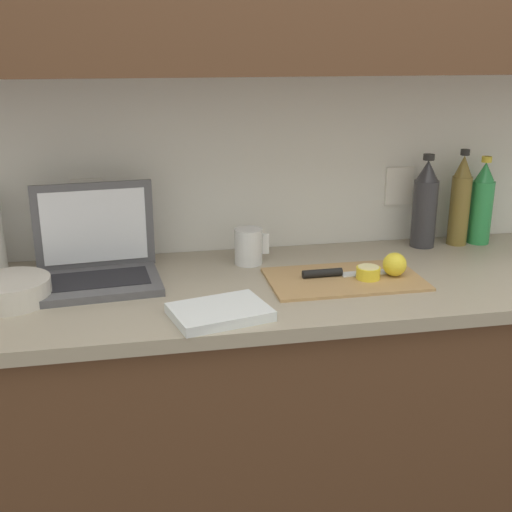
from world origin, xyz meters
The scene contains 13 objects.
wall_back centered at (0.00, 0.23, 1.56)m, with size 5.20×0.38×2.60m.
counter_unit centered at (0.02, 0.00, 0.45)m, with size 2.34×0.61×0.89m.
laptop centered at (-0.74, 0.10, 0.95)m, with size 0.34×0.27×0.26m.
cutting_board centered at (-0.09, -0.03, 0.89)m, with size 0.41×0.25×0.01m, color tan.
knife centered at (-0.11, -0.01, 0.90)m, with size 0.28×0.04×0.02m.
lemon_half_cut centered at (-0.03, -0.05, 0.91)m, with size 0.06×0.06×0.03m.
lemon_whole_beside centered at (0.05, -0.04, 0.93)m, with size 0.06×0.06×0.06m.
bottle_green_soda centered at (0.44, 0.23, 1.02)m, with size 0.07×0.07×0.28m.
bottle_oil_tall centered at (0.37, 0.23, 1.03)m, with size 0.06×0.06×0.30m.
bottle_water_clear centered at (0.25, 0.23, 1.02)m, with size 0.08×0.08×0.29m.
measuring_cup centered at (-0.32, 0.16, 0.94)m, with size 0.10×0.08×0.10m.
bowl_white centered at (-0.95, -0.02, 0.92)m, with size 0.20×0.20×0.06m.
dish_towel centered at (-0.46, -0.21, 0.90)m, with size 0.22×0.16×0.02m, color white.
Camera 1 is at (-0.64, -1.58, 1.49)m, focal length 45.00 mm.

